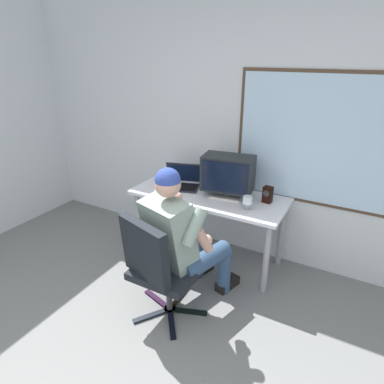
{
  "coord_description": "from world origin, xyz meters",
  "views": [
    {
      "loc": [
        1.09,
        -0.41,
        1.99
      ],
      "look_at": [
        -0.13,
        1.79,
        0.91
      ],
      "focal_mm": 30.79,
      "sensor_mm": 36.0,
      "label": 1
    }
  ],
  "objects_px": {
    "desk": "(208,203)",
    "laptop": "(182,180)",
    "desk_speaker": "(268,195)",
    "wine_glass": "(248,201)",
    "office_chair": "(158,264)",
    "crt_monitor": "(228,174)",
    "person_seated": "(182,236)"
  },
  "relations": [
    {
      "from": "office_chair",
      "to": "wine_glass",
      "type": "relative_size",
      "value": 7.09
    },
    {
      "from": "wine_glass",
      "to": "desk_speaker",
      "type": "height_order",
      "value": "desk_speaker"
    },
    {
      "from": "desk_speaker",
      "to": "laptop",
      "type": "bearing_deg",
      "value": -178.12
    },
    {
      "from": "desk",
      "to": "person_seated",
      "type": "bearing_deg",
      "value": -80.75
    },
    {
      "from": "office_chair",
      "to": "person_seated",
      "type": "bearing_deg",
      "value": 75.39
    },
    {
      "from": "laptop",
      "to": "desk_speaker",
      "type": "height_order",
      "value": "laptop"
    },
    {
      "from": "crt_monitor",
      "to": "wine_glass",
      "type": "height_order",
      "value": "crt_monitor"
    },
    {
      "from": "office_chair",
      "to": "laptop",
      "type": "relative_size",
      "value": 2.12
    },
    {
      "from": "crt_monitor",
      "to": "wine_glass",
      "type": "xyz_separation_m",
      "value": [
        0.27,
        -0.19,
        -0.14
      ]
    },
    {
      "from": "desk_speaker",
      "to": "office_chair",
      "type": "bearing_deg",
      "value": -115.62
    },
    {
      "from": "wine_glass",
      "to": "crt_monitor",
      "type": "bearing_deg",
      "value": 145.34
    },
    {
      "from": "desk",
      "to": "crt_monitor",
      "type": "xyz_separation_m",
      "value": [
        0.17,
        0.05,
        0.32
      ]
    },
    {
      "from": "office_chair",
      "to": "laptop",
      "type": "height_order",
      "value": "laptop"
    },
    {
      "from": "person_seated",
      "to": "wine_glass",
      "type": "xyz_separation_m",
      "value": [
        0.33,
        0.55,
        0.16
      ]
    },
    {
      "from": "crt_monitor",
      "to": "desk_speaker",
      "type": "bearing_deg",
      "value": 8.03
    },
    {
      "from": "laptop",
      "to": "wine_glass",
      "type": "height_order",
      "value": "laptop"
    },
    {
      "from": "person_seated",
      "to": "laptop",
      "type": "distance_m",
      "value": 0.9
    },
    {
      "from": "desk",
      "to": "person_seated",
      "type": "height_order",
      "value": "person_seated"
    },
    {
      "from": "office_chair",
      "to": "laptop",
      "type": "distance_m",
      "value": 1.12
    },
    {
      "from": "wine_glass",
      "to": "person_seated",
      "type": "bearing_deg",
      "value": -120.95
    },
    {
      "from": "laptop",
      "to": "desk",
      "type": "bearing_deg",
      "value": -11.77
    },
    {
      "from": "crt_monitor",
      "to": "wine_glass",
      "type": "relative_size",
      "value": 3.91
    },
    {
      "from": "office_chair",
      "to": "person_seated",
      "type": "relative_size",
      "value": 0.73
    },
    {
      "from": "wine_glass",
      "to": "desk",
      "type": "bearing_deg",
      "value": 162.43
    },
    {
      "from": "office_chair",
      "to": "person_seated",
      "type": "height_order",
      "value": "person_seated"
    },
    {
      "from": "desk",
      "to": "laptop",
      "type": "distance_m",
      "value": 0.38
    },
    {
      "from": "office_chair",
      "to": "wine_glass",
      "type": "bearing_deg",
      "value": 63.79
    },
    {
      "from": "desk",
      "to": "desk_speaker",
      "type": "xyz_separation_m",
      "value": [
        0.55,
        0.1,
        0.17
      ]
    },
    {
      "from": "crt_monitor",
      "to": "laptop",
      "type": "distance_m",
      "value": 0.54
    },
    {
      "from": "person_seated",
      "to": "desk_speaker",
      "type": "distance_m",
      "value": 0.92
    },
    {
      "from": "office_chair",
      "to": "crt_monitor",
      "type": "xyz_separation_m",
      "value": [
        0.13,
        0.99,
        0.43
      ]
    },
    {
      "from": "laptop",
      "to": "wine_glass",
      "type": "relative_size",
      "value": 3.35
    }
  ]
}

